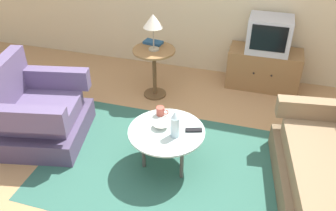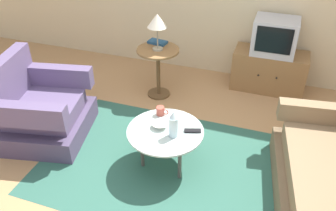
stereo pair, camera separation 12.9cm
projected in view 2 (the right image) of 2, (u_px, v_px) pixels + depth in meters
ground_plane at (170, 171)px, 3.47m from camera, size 16.00×16.00×0.00m
area_rug at (165, 164)px, 3.55m from camera, size 2.49×1.73×0.00m
armchair at (41, 111)px, 3.81m from camera, size 1.03×1.09×0.90m
coffee_table at (165, 134)px, 3.33m from camera, size 0.74×0.74×0.44m
side_table at (158, 62)px, 4.41m from camera, size 0.54×0.54×0.66m
tv_stand at (269, 71)px, 4.66m from camera, size 0.95×0.45×0.54m
television at (275, 36)px, 4.38m from camera, size 0.54×0.43×0.45m
table_lamp at (157, 22)px, 4.10m from camera, size 0.24×0.24×0.45m
vase at (173, 125)px, 3.17m from camera, size 0.09×0.09×0.27m
mug at (161, 111)px, 3.50m from camera, size 0.13×0.08×0.09m
bowl at (160, 125)px, 3.34m from camera, size 0.16×0.16×0.05m
tv_remote_dark at (193, 131)px, 3.29m from camera, size 0.17×0.10×0.02m
book at (158, 42)px, 4.45m from camera, size 0.25×0.17×0.03m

